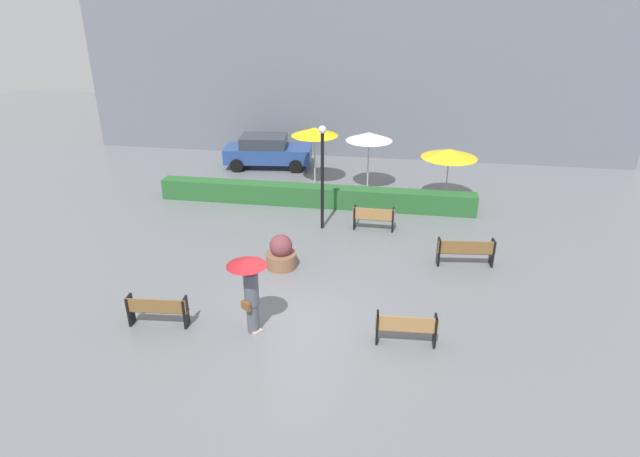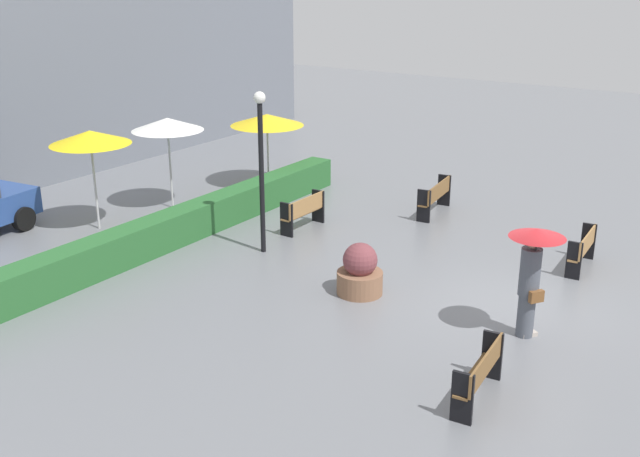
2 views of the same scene
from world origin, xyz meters
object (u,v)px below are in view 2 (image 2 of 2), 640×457
Objects in this scene: bench_near_left at (480,372)px; bench_back_row at (304,210)px; patio_umbrella_white at (167,124)px; patio_umbrella_yellow_far at (267,120)px; patio_umbrella_yellow at (90,138)px; planter_pot at (360,272)px; pedestrian_with_umbrella at (532,266)px; bench_far_right at (436,195)px; lamp_post at (261,156)px; bench_near_right at (583,248)px.

bench_back_row reaches higher than bench_near_left.
patio_umbrella_yellow_far is (3.31, -0.91, -0.31)m from patio_umbrella_white.
patio_umbrella_yellow is at bearing 78.91° from bench_near_left.
patio_umbrella_white is at bearing 97.57° from bench_back_row.
patio_umbrella_white is at bearing 73.97° from planter_pot.
bench_back_row is 4.30m from planter_pot.
pedestrian_with_umbrella is 11.51m from patio_umbrella_yellow.
patio_umbrella_yellow reaches higher than patio_umbrella_white.
bench_back_row is (5.23, 7.04, 0.01)m from bench_near_left.
planter_pot is at bearing -169.93° from bench_far_right.
lamp_post reaches higher than patio_umbrella_yellow_far.
patio_umbrella_yellow is 2.42m from patio_umbrella_white.
bench_back_row is 0.58× the size of patio_umbrella_yellow.
lamp_post is 1.48× the size of patio_umbrella_yellow.
bench_near_left is at bearing -178.18° from bench_near_right.
patio_umbrella_white is (-0.56, 4.20, 1.90)m from bench_back_row.
pedestrian_with_umbrella reaches higher than planter_pot.
bench_far_right is 9.60m from bench_near_left.
patio_umbrella_white is 1.14× the size of patio_umbrella_yellow_far.
patio_umbrella_white reaches higher than patio_umbrella_yellow_far.
planter_pot reaches higher than bench_back_row.
bench_near_right is 11.35m from patio_umbrella_white.
bench_far_right is 3.86m from bench_back_row.
pedestrian_with_umbrella is at bearing -178.73° from bench_near_right.
bench_back_row is 0.67× the size of patio_umbrella_yellow_far.
bench_near_right is 1.40× the size of planter_pot.
bench_near_right is at bearing 1.27° from pedestrian_with_umbrella.
bench_near_right is 0.85× the size of bench_far_right.
patio_umbrella_white reaches higher than planter_pot.
pedestrian_with_umbrella is 3.72m from planter_pot.
lamp_post is at bearing -77.10° from patio_umbrella_yellow.
patio_umbrella_yellow_far is at bearing 50.38° from planter_pot.
planter_pot is (-4.01, 3.51, -0.03)m from bench_near_right.
bench_near_right is 5.33m from planter_pot.
bench_back_row is at bearing -129.98° from patio_umbrella_yellow_far.
bench_near_right is at bearing -69.53° from patio_umbrella_yellow.
patio_umbrella_yellow reaches higher than patio_umbrella_yellow_far.
bench_back_row reaches higher than bench_near_right.
bench_near_left is 13.15m from patio_umbrella_yellow_far.
lamp_post is at bearing -176.42° from bench_back_row.
patio_umbrella_yellow is at bearing 110.47° from bench_near_right.
planter_pot reaches higher than bench_far_right.
patio_umbrella_yellow_far reaches higher than bench_far_right.
patio_umbrella_yellow_far is at bearing -15.36° from patio_umbrella_white.
patio_umbrella_white is (-1.84, 11.04, 1.90)m from bench_near_right.
planter_pot is 0.43× the size of patio_umbrella_yellow.
bench_near_left is 11.95m from patio_umbrella_yellow.
patio_umbrella_yellow_far is (5.44, 10.21, 0.68)m from pedestrian_with_umbrella.
patio_umbrella_white is at bearing 67.44° from bench_near_left.
bench_near_right is at bearing -79.36° from bench_back_row.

